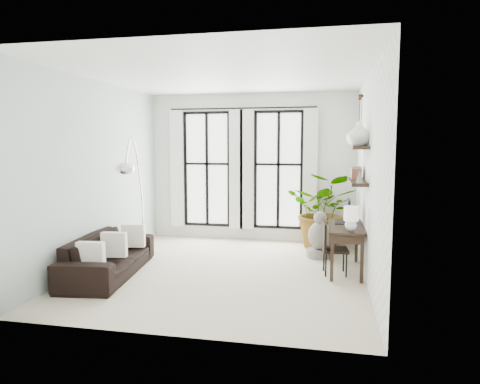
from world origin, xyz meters
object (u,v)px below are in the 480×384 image
(sofa, at_px, (109,255))
(plant, at_px, (324,210))
(desk_chair, at_px, (330,245))
(arc_lamp, at_px, (134,165))
(buddha, at_px, (320,238))
(desk, at_px, (346,229))

(sofa, xyz_separation_m, plant, (3.39, 2.56, 0.45))
(desk_chair, xyz_separation_m, arc_lamp, (-3.40, 0.05, 1.25))
(plant, xyz_separation_m, buddha, (-0.07, -0.77, -0.41))
(plant, xyz_separation_m, desk, (0.36, -1.67, -0.05))
(sofa, distance_m, plant, 4.27)
(sofa, height_order, plant, plant)
(sofa, xyz_separation_m, arc_lamp, (0.10, 0.79, 1.41))
(sofa, relative_size, desk_chair, 2.60)
(sofa, height_order, desk_chair, desk_chair)
(desk_chair, distance_m, arc_lamp, 3.63)
(desk_chair, relative_size, arc_lamp, 0.38)
(plant, height_order, buddha, plant)
(sofa, xyz_separation_m, buddha, (3.32, 1.79, 0.04))
(desk_chair, bearing_deg, arc_lamp, 173.45)
(arc_lamp, bearing_deg, buddha, 17.22)
(plant, distance_m, desk, 1.71)
(desk, xyz_separation_m, desk_chair, (-0.24, -0.15, -0.24))
(desk, relative_size, arc_lamp, 0.59)
(desk_chair, relative_size, buddha, 0.98)
(plant, relative_size, arc_lamp, 0.69)
(arc_lamp, bearing_deg, desk, 1.56)
(sofa, height_order, desk, desk)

